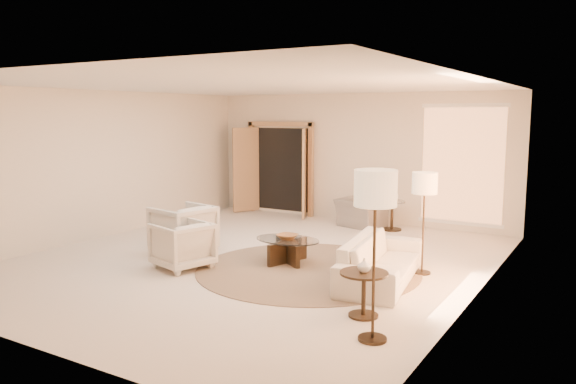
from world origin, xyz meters
The scene contains 18 objects.
room centered at (0.00, 0.00, 1.40)m, with size 7.04×8.04×2.83m.
windows_right centered at (3.45, 0.10, 1.35)m, with size 0.10×6.40×2.40m, color #EE9C5F, non-canonical shape.
window_back_corner centered at (2.30, 3.95, 1.35)m, with size 1.70×0.10×2.40m, color #EE9C5F, non-canonical shape.
curtains_right centered at (3.40, 1.00, 1.30)m, with size 0.06×5.20×2.60m, color beige, non-canonical shape.
french_doors centered at (-1.90, 3.82, 1.07)m, with size 1.95×0.66×2.16m.
area_rug centered at (1.03, -0.05, 0.01)m, with size 3.41×3.41×0.01m, color #433225.
sofa centered at (2.20, -0.04, 0.31)m, with size 2.14×0.84×0.63m, color beige.
armchair_left centered at (-1.32, -0.21, 0.45)m, with size 0.88×0.83×0.91m, color beige.
armchair_right centered at (-0.68, -0.95, 0.40)m, with size 0.77×0.72×0.79m, color beige.
accent_chair centered at (0.39, 3.40, 0.39)m, with size 0.90×0.59×0.79m, color gray.
coffee_table centered at (0.56, 0.12, 0.25)m, with size 1.37×1.37×0.39m.
end_table centered at (2.54, -1.45, 0.37)m, with size 0.57×0.57×0.54m.
side_table centered at (1.07, 3.40, 0.36)m, with size 0.52×0.52×0.60m.
floor_lamp_near centered at (2.58, 0.65, 1.29)m, with size 0.37×0.37×1.52m.
floor_lamp_far centered at (2.90, -2.05, 1.53)m, with size 0.44×0.44×1.80m.
bowl centered at (0.56, 0.12, 0.43)m, with size 0.32×0.32×0.08m, color brown.
end_vase centered at (2.54, -1.45, 0.62)m, with size 0.16×0.16×0.17m, color white.
side_vase centered at (1.07, 3.40, 0.73)m, with size 0.26×0.26×0.27m, color white.
Camera 1 is at (5.03, -7.33, 2.37)m, focal length 35.00 mm.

